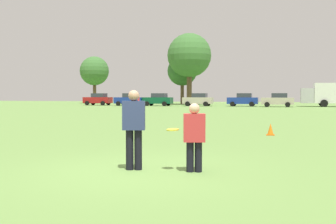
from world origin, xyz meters
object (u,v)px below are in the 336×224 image
(player_thrower, at_px, (134,125))
(parked_car_near_right, at_px, (243,100))
(parked_car_mid_right, at_px, (198,100))
(bystander_sideline_watcher, at_px, (138,101))
(parked_car_mid_left, at_px, (130,99))
(parked_car_far_right, at_px, (278,100))
(parked_car_center, at_px, (158,99))
(traffic_cone, at_px, (271,130))
(player_defender, at_px, (194,134))
(parked_car_near_left, at_px, (98,99))
(frisbee, at_px, (173,130))
(box_truck, at_px, (336,94))

(player_thrower, bearing_deg, parked_car_near_right, 91.47)
(parked_car_mid_right, relative_size, bystander_sideline_watcher, 2.72)
(parked_car_mid_left, bearing_deg, parked_car_far_right, 0.13)
(player_thrower, bearing_deg, parked_car_center, 105.80)
(traffic_cone, relative_size, parked_car_center, 0.11)
(parked_car_far_right, bearing_deg, player_defender, -92.62)
(traffic_cone, height_order, parked_car_far_right, parked_car_far_right)
(player_thrower, bearing_deg, bystander_sideline_watcher, 109.10)
(parked_car_center, distance_m, bystander_sideline_watcher, 7.83)
(parked_car_near_left, relative_size, parked_car_near_right, 1.00)
(parked_car_near_right, bearing_deg, traffic_cone, -84.17)
(frisbee, relative_size, parked_car_near_right, 0.06)
(bystander_sideline_watcher, bearing_deg, box_truck, 22.16)
(parked_car_far_right, height_order, box_truck, box_truck)
(bystander_sideline_watcher, bearing_deg, player_defender, -69.14)
(parked_car_near_right, relative_size, box_truck, 0.50)
(parked_car_near_left, relative_size, bystander_sideline_watcher, 2.72)
(parked_car_mid_right, relative_size, box_truck, 0.50)
(player_defender, xyz_separation_m, parked_car_mid_right, (-8.80, 47.45, 0.11))
(frisbee, height_order, traffic_cone, frisbee)
(box_truck, bearing_deg, parked_car_mid_left, -174.97)
(frisbee, distance_m, box_truck, 49.86)
(parked_car_near_left, distance_m, parked_car_center, 9.89)
(player_thrower, relative_size, box_truck, 0.20)
(frisbee, relative_size, parked_car_mid_left, 0.06)
(parked_car_near_right, bearing_deg, parked_car_far_right, -18.41)
(parked_car_near_right, distance_m, bystander_sideline_watcher, 15.24)
(parked_car_near_left, bearing_deg, bystander_sideline_watcher, -42.34)
(traffic_cone, distance_m, parked_car_mid_left, 43.16)
(player_defender, bearing_deg, parked_car_far_right, 87.38)
(player_defender, distance_m, parked_car_near_left, 53.50)
(parked_car_mid_left, relative_size, box_truck, 0.50)
(parked_car_mid_left, height_order, box_truck, box_truck)
(player_defender, height_order, parked_car_mid_left, parked_car_mid_left)
(player_thrower, bearing_deg, parked_car_near_left, 115.82)
(parked_car_center, distance_m, parked_car_far_right, 16.69)
(traffic_cone, bearing_deg, player_thrower, -108.65)
(frisbee, bearing_deg, parked_car_near_left, 116.69)
(parked_car_near_left, relative_size, parked_car_center, 1.00)
(parked_car_mid_left, bearing_deg, parked_car_center, 4.99)
(player_thrower, distance_m, parked_car_mid_right, 48.14)
(player_thrower, xyz_separation_m, box_truck, (10.95, 48.93, 0.77))
(parked_car_far_right, bearing_deg, parked_car_near_right, 161.59)
(player_thrower, bearing_deg, frisbee, 7.27)
(parked_car_center, bearing_deg, player_defender, -72.68)
(parked_car_center, height_order, parked_car_near_right, same)
(parked_car_near_left, bearing_deg, parked_car_center, -5.33)
(box_truck, relative_size, bystander_sideline_watcher, 5.49)
(parked_car_far_right, height_order, bystander_sideline_watcher, parked_car_far_right)
(traffic_cone, xyz_separation_m, parked_car_near_left, (-25.91, 39.36, 0.69))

